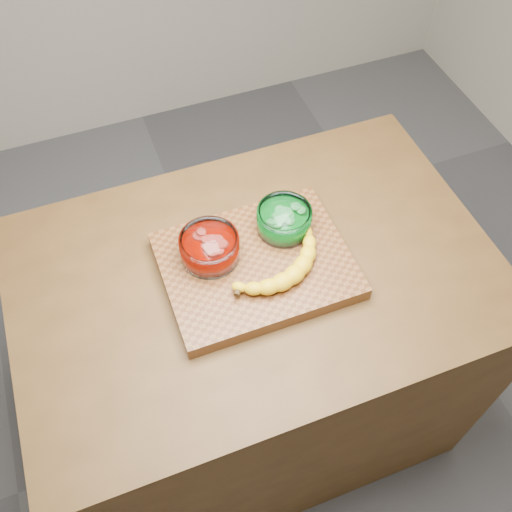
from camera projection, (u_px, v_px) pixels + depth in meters
name	position (u px, v px, depth m)	size (l,w,h in m)	color
ground	(256.00, 406.00, 2.14)	(3.50, 3.50, 0.00)	#4E4F52
counter	(256.00, 352.00, 1.77)	(1.20, 0.80, 0.90)	#513518
cutting_board	(256.00, 266.00, 1.39)	(0.45, 0.35, 0.04)	brown
bowl_red	(210.00, 248.00, 1.36)	(0.14, 0.14, 0.07)	white
bowl_green	(284.00, 220.00, 1.41)	(0.14, 0.14, 0.06)	white
banana	(276.00, 262.00, 1.35)	(0.28, 0.18, 0.04)	yellow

